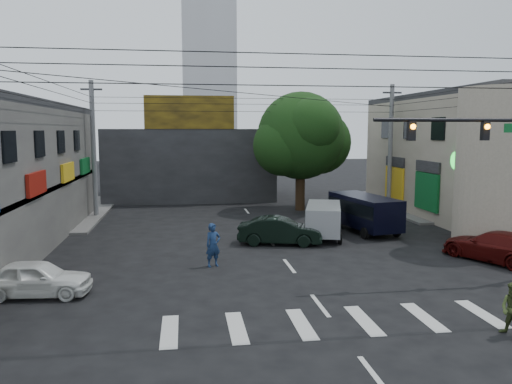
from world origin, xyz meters
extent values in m
plane|color=black|center=(0.00, 0.00, 0.00)|extent=(160.00, 160.00, 0.00)
cube|color=#514F4C|center=(18.00, 18.00, 0.07)|extent=(16.00, 16.00, 0.15)
cube|color=gray|center=(18.00, 13.00, 4.00)|extent=(14.00, 18.00, 8.00)
cylinder|color=gray|center=(11.00, 4.00, 4.00)|extent=(4.00, 4.00, 8.00)
cube|color=#232326|center=(-4.00, 26.00, 3.00)|extent=(14.00, 10.00, 6.00)
cube|color=olive|center=(-4.00, 21.10, 7.30)|extent=(7.00, 0.30, 2.60)
cube|color=silver|center=(0.00, 70.00, 22.00)|extent=(9.00, 9.00, 44.00)
cylinder|color=black|center=(4.00, 17.00, 2.20)|extent=(0.70, 0.70, 4.40)
sphere|color=black|center=(4.00, 17.00, 5.50)|extent=(6.40, 6.40, 6.40)
cylinder|color=black|center=(6.00, -1.00, 6.30)|extent=(7.00, 0.14, 0.14)
cube|color=black|center=(7.00, -1.00, 5.90)|extent=(0.28, 0.22, 0.75)
cube|color=black|center=(4.00, -1.00, 5.90)|extent=(0.28, 0.22, 0.75)
sphere|color=orange|center=(7.00, -1.14, 6.05)|extent=(0.20, 0.20, 0.20)
sphere|color=orange|center=(4.00, -1.14, 6.05)|extent=(0.20, 0.20, 0.20)
cylinder|color=#59595B|center=(-10.50, 16.00, 4.60)|extent=(0.32, 0.32, 9.20)
cylinder|color=#59595B|center=(10.50, 16.00, 4.60)|extent=(0.32, 0.32, 9.20)
imported|color=black|center=(0.40, 6.21, 0.71)|extent=(3.47, 5.02, 1.43)
imported|color=white|center=(-9.80, -0.59, 0.66)|extent=(2.20, 4.11, 1.31)
imported|color=#440B09|center=(9.39, 1.42, 0.70)|extent=(5.62, 6.34, 1.41)
imported|color=navy|center=(-3.30, 2.42, 0.96)|extent=(1.02, 0.96, 1.91)
camera|label=1|loc=(-4.48, -18.84, 5.93)|focal=35.00mm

